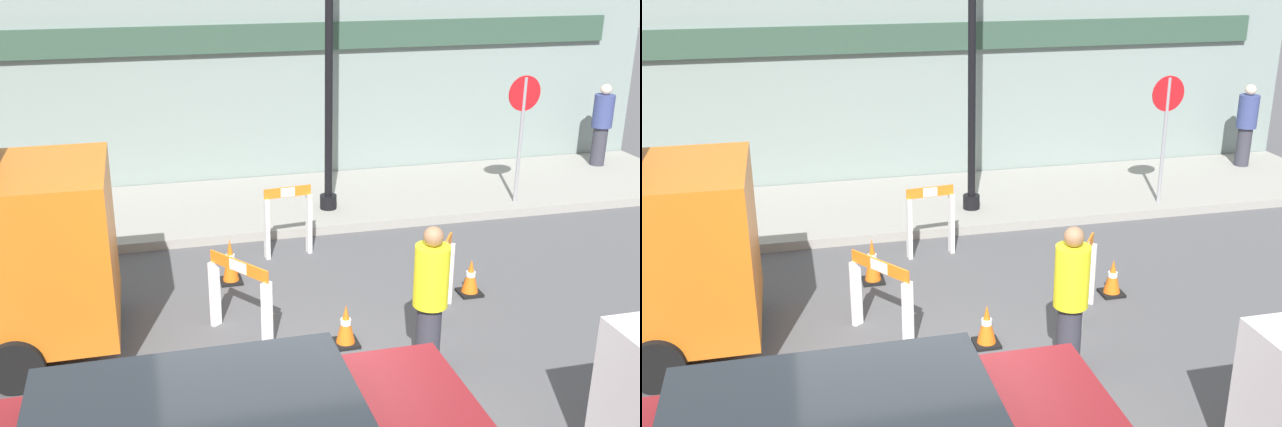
{
  "view_description": "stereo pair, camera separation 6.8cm",
  "coord_description": "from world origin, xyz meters",
  "views": [
    {
      "loc": [
        -1.23,
        -6.36,
        4.48
      ],
      "look_at": [
        1.06,
        2.85,
        1.0
      ],
      "focal_mm": 42.0,
      "sensor_mm": 36.0,
      "label": 1
    },
    {
      "loc": [
        -1.16,
        -6.38,
        4.48
      ],
      "look_at": [
        1.06,
        2.85,
        1.0
      ],
      "focal_mm": 42.0,
      "sensor_mm": 36.0,
      "label": 2
    }
  ],
  "objects": [
    {
      "name": "traffic_cone_0",
      "position": [
        0.93,
        1.07,
        0.25
      ],
      "size": [
        0.3,
        0.3,
        0.52
      ],
      "color": "black",
      "rests_on": "ground_plane"
    },
    {
      "name": "barricade_0",
      "position": [
        0.82,
        3.85,
        0.57
      ],
      "size": [
        0.73,
        0.21,
        1.08
      ],
      "rotation": [
        0.0,
        0.0,
        3.26
      ],
      "color": "white",
      "rests_on": "ground_plane"
    },
    {
      "name": "sidewalk_slab",
      "position": [
        0.0,
        5.96,
        0.07
      ],
      "size": [
        18.0,
        2.92,
        0.15
      ],
      "color": "gray",
      "rests_on": "ground_plane"
    },
    {
      "name": "ground_plane",
      "position": [
        0.0,
        0.0,
        0.0
      ],
      "size": [
        60.0,
        60.0,
        0.0
      ],
      "primitive_type": "plane",
      "color": "#4C4C4F"
    },
    {
      "name": "traffic_cone_2",
      "position": [
        -0.15,
        3.1,
        0.31
      ],
      "size": [
        0.3,
        0.3,
        0.65
      ],
      "color": "black",
      "rests_on": "ground_plane"
    },
    {
      "name": "storefront_facade",
      "position": [
        0.0,
        7.49,
        2.75
      ],
      "size": [
        18.0,
        0.22,
        5.5
      ],
      "color": "gray",
      "rests_on": "ground_plane"
    },
    {
      "name": "stop_sign",
      "position": [
        5.1,
        4.89,
        1.63
      ],
      "size": [
        0.6,
        0.06,
        2.22
      ],
      "rotation": [
        0.0,
        0.0,
        3.21
      ],
      "color": "gray",
      "rests_on": "sidewalk_slab"
    },
    {
      "name": "person_worker",
      "position": [
        1.64,
        0.3,
        0.91
      ],
      "size": [
        0.46,
        0.46,
        1.71
      ],
      "rotation": [
        0.0,
        0.0,
        1.84
      ],
      "color": "#33333D",
      "rests_on": "ground_plane"
    },
    {
      "name": "traffic_cone_1",
      "position": [
        2.91,
        1.96,
        0.24
      ],
      "size": [
        0.3,
        0.3,
        0.5
      ],
      "color": "black",
      "rests_on": "ground_plane"
    },
    {
      "name": "person_pedestrian",
      "position": [
        7.83,
        6.58,
        1.02
      ],
      "size": [
        0.47,
        0.47,
        1.66
      ],
      "rotation": [
        0.0,
        0.0,
        3.33
      ],
      "color": "#33333D",
      "rests_on": "sidewalk_slab"
    },
    {
      "name": "barricade_1",
      "position": [
        -0.23,
        1.56,
        0.55
      ],
      "size": [
        0.66,
        0.86,
        1.0
      ],
      "rotation": [
        0.0,
        0.0,
        5.33
      ],
      "color": "white",
      "rests_on": "ground_plane"
    },
    {
      "name": "barricade_2",
      "position": [
        2.3,
        1.48,
        0.53
      ],
      "size": [
        0.56,
        0.76,
        0.99
      ],
      "rotation": [
        0.0,
        0.0,
        7.27
      ],
      "color": "white",
      "rests_on": "ground_plane"
    }
  ]
}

